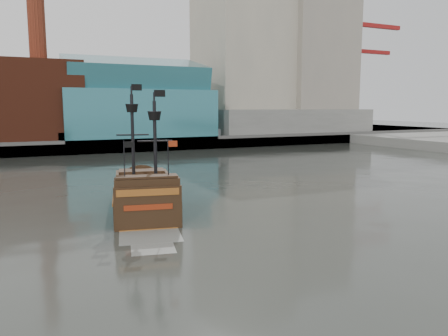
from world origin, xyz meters
TOP-DOWN VIEW (x-y plane):
  - ground at (0.00, 0.00)m, footprint 400.00×400.00m
  - promenade_far at (0.00, 92.00)m, footprint 220.00×60.00m
  - seawall at (0.00, 62.50)m, footprint 220.00×1.00m
  - skyline at (5.21, 84.56)m, footprint 149.00×45.00m
  - crane_a at (78.63, 82.00)m, footprint 22.50×4.00m
  - crane_b at (88.23, 92.00)m, footprint 19.10×4.00m
  - pirate_ship at (-3.28, 14.61)m, footprint 7.52×15.63m

SIDE VIEW (x-z plane):
  - ground at x=0.00m, z-range 0.00..0.00m
  - promenade_far at x=0.00m, z-range 0.00..2.00m
  - pirate_ship at x=-3.28m, z-range -4.61..6.64m
  - seawall at x=0.00m, z-range 0.00..2.60m
  - crane_b at x=88.23m, z-range 2.45..28.70m
  - crane_a at x=78.63m, z-range 2.99..35.24m
  - skyline at x=5.21m, z-range -6.45..55.55m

